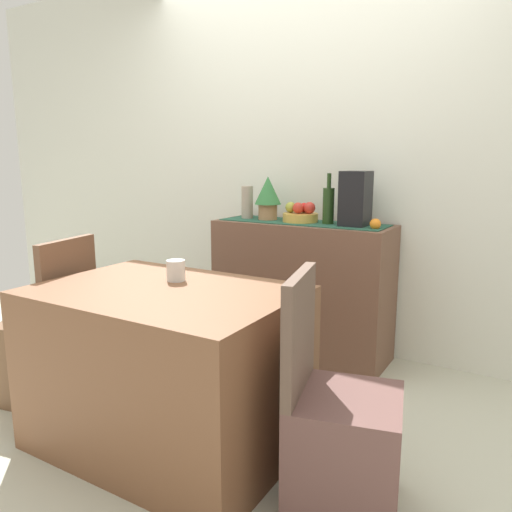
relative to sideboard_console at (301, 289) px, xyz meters
The scene contains 18 objects.
ground_plane 1.03m from the sideboard_console, 93.86° to the right, with size 6.40×6.40×0.02m, color beige.
room_wall_rear 0.94m from the sideboard_console, 103.41° to the left, with size 6.40×0.06×2.70m, color silver.
sideboard_console is the anchor object (origin of this frame).
table_runner 0.45m from the sideboard_console, ahead, with size 1.10×0.32×0.01m, color #25533F.
fruit_bowl 0.48m from the sideboard_console, behind, with size 0.23×0.23×0.06m, color gold.
apple_right 0.55m from the sideboard_console, 131.37° to the right, with size 0.07×0.07×0.07m, color red.
apple_left 0.55m from the sideboard_console, behind, with size 0.07×0.07×0.07m, color #9A9F38.
apple_front 0.55m from the sideboard_console, ahead, with size 0.08×0.08×0.08m, color red.
apple_rear 0.54m from the sideboard_console, 104.92° to the left, with size 0.06×0.06×0.06m, color red.
wine_bottle 0.60m from the sideboard_console, ahead, with size 0.07×0.07×0.32m.
coffee_maker 0.71m from the sideboard_console, ahead, with size 0.16×0.18×0.34m, color black.
ceramic_vase 0.70m from the sideboard_console, behind, with size 0.08×0.08×0.23m, color tan.
potted_plant 0.67m from the sideboard_console, behind, with size 0.18×0.18×0.30m.
orange_loose_far 0.70m from the sideboard_console, ahead, with size 0.07×0.07×0.07m, color orange.
dining_table 1.31m from the sideboard_console, 92.28° to the right, with size 1.15×0.80×0.74m, color brown.
coffee_cup 1.21m from the sideboard_console, 94.97° to the right, with size 0.09×0.09×0.10m, color silver.
chair_near_window 1.59m from the sideboard_console, 124.41° to the right, with size 0.47×0.47×0.90m.
chair_by_corner 1.54m from the sideboard_console, 58.94° to the right, with size 0.48×0.48×0.90m.
Camera 1 is at (1.43, -1.99, 1.30)m, focal length 34.68 mm.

